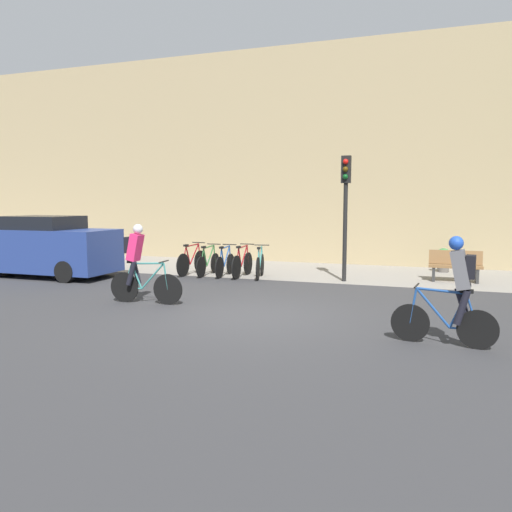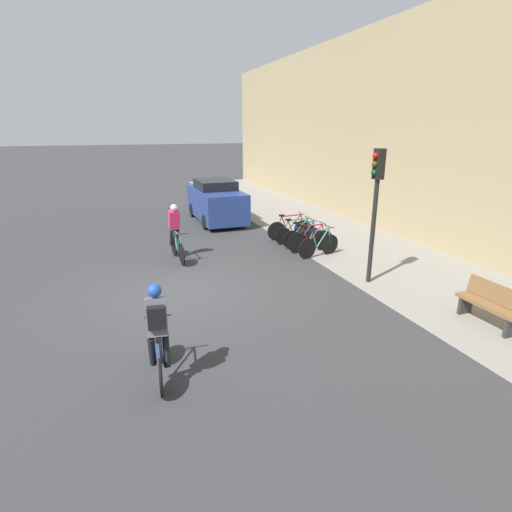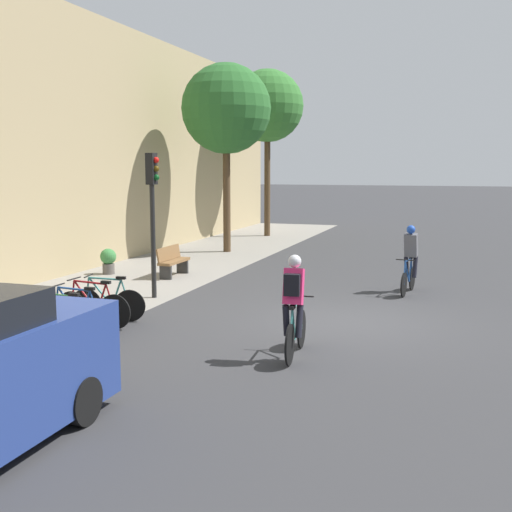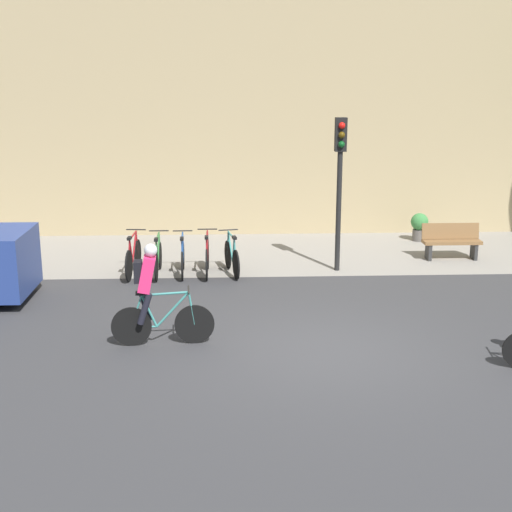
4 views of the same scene
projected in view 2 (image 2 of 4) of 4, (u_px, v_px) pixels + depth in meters
The scene contains 13 objects.
ground at pixel (181, 293), 10.26m from camera, with size 200.00×200.00×0.00m, color #333335.
kerb_strip at pixel (396, 264), 12.48m from camera, with size 44.00×4.50×0.01m, color gray.
building_facade at pixel (480, 130), 12.09m from camera, with size 44.00×0.60×7.98m, color tan.
cyclist_pink at pixel (175, 230), 12.69m from camera, with size 1.76×0.46×1.78m.
cyclist_grey at pixel (158, 331), 6.38m from camera, with size 1.62×0.49×1.75m.
parked_bike_0 at pixel (290, 229), 15.09m from camera, with size 0.46×1.76×0.99m.
parked_bike_1 at pixel (296, 233), 14.59m from camera, with size 0.46×1.71×0.96m.
parked_bike_2 at pixel (303, 237), 14.08m from camera, with size 0.46×1.60×0.96m.
parked_bike_3 at pixel (311, 240), 13.57m from camera, with size 0.46×1.71×0.99m.
parked_bike_4 at pixel (319, 245), 13.07m from camera, with size 0.48×1.61×0.97m.
traffic_light_pole at pixel (376, 192), 10.27m from camera, with size 0.26×0.30×3.56m.
bench at pixel (491, 304), 8.51m from camera, with size 1.44×0.44×0.89m.
parked_car at pixel (216, 201), 17.93m from camera, with size 4.30×1.84×1.85m.
Camera 2 is at (9.56, -1.45, 4.05)m, focal length 28.00 mm.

